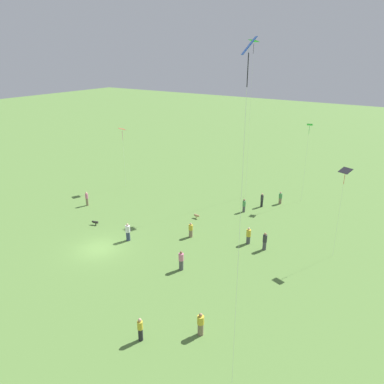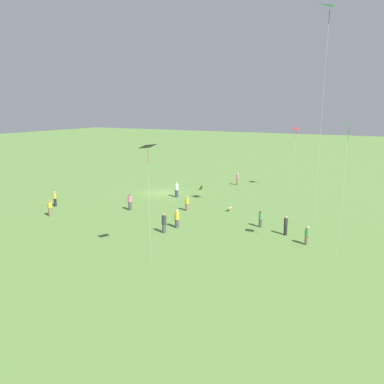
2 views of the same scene
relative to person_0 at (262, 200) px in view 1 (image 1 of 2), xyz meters
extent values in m
plane|color=#5B843D|center=(18.36, -8.92, -0.88)|extent=(240.00, 240.00, 0.00)
cylinder|color=#232328|center=(0.00, 0.00, -0.45)|extent=(0.42, 0.42, 0.85)
cylinder|color=#333338|center=(0.00, 0.00, 0.30)|extent=(0.49, 0.49, 0.66)
sphere|color=tan|center=(0.00, 0.00, 0.75)|extent=(0.24, 0.24, 0.24)
cylinder|color=#4C4C51|center=(9.42, 2.69, -0.48)|extent=(0.53, 0.53, 0.80)
cylinder|color=gold|center=(9.42, 2.69, 0.27)|extent=(0.63, 0.63, 0.70)
sphere|color=beige|center=(9.42, 2.69, 0.74)|extent=(0.24, 0.24, 0.24)
cylinder|color=#4C4C51|center=(16.97, -0.14, -0.41)|extent=(0.49, 0.49, 0.93)
cylinder|color=pink|center=(16.97, -0.14, 0.38)|extent=(0.57, 0.57, 0.65)
sphere|color=brown|center=(16.97, -0.14, 0.82)|extent=(0.24, 0.24, 0.24)
cylinder|color=#4C4C51|center=(2.63, -1.12, -0.50)|extent=(0.43, 0.43, 0.75)
cylinder|color=#4C9956|center=(2.63, -1.12, 0.19)|extent=(0.51, 0.51, 0.64)
sphere|color=brown|center=(2.63, -1.12, 0.63)|extent=(0.24, 0.24, 0.24)
cylinder|color=#333D5B|center=(15.53, -7.69, -0.41)|extent=(0.50, 0.50, 0.94)
cylinder|color=white|center=(15.53, -7.69, 0.41)|extent=(0.59, 0.59, 0.69)
sphere|color=beige|center=(15.53, -7.69, 0.87)|extent=(0.24, 0.24, 0.24)
cylinder|color=#847056|center=(-2.15, 1.54, -0.49)|extent=(0.51, 0.51, 0.77)
cylinder|color=#4C9956|center=(-2.15, 1.54, 0.18)|extent=(0.60, 0.60, 0.57)
sphere|color=tan|center=(-2.15, 1.54, 0.59)|extent=(0.24, 0.24, 0.24)
cylinder|color=#847056|center=(11.40, -2.85, -0.48)|extent=(0.49, 0.49, 0.80)
cylinder|color=gold|center=(11.40, -2.85, 0.20)|extent=(0.57, 0.57, 0.56)
sphere|color=tan|center=(11.40, -2.85, 0.59)|extent=(0.24, 0.24, 0.24)
cylinder|color=#847056|center=(22.80, 5.55, -0.43)|extent=(0.57, 0.57, 0.89)
cylinder|color=gold|center=(22.80, 5.55, 0.31)|extent=(0.67, 0.67, 0.60)
sphere|color=#A87A56|center=(22.80, 5.55, 0.73)|extent=(0.24, 0.24, 0.24)
cylinder|color=#232328|center=(25.44, 2.53, -0.42)|extent=(0.44, 0.44, 0.91)
cylinder|color=gold|center=(25.44, 2.53, 0.33)|extent=(0.52, 0.52, 0.60)
sphere|color=tan|center=(25.44, 2.53, 0.75)|extent=(0.24, 0.24, 0.24)
cylinder|color=#4C4C51|center=(9.67, 4.52, -0.46)|extent=(0.38, 0.38, 0.84)
cylinder|color=#333338|center=(9.67, 4.52, 0.32)|extent=(0.44, 0.44, 0.73)
sphere|color=#A87A56|center=(9.67, 4.52, 0.81)|extent=(0.24, 0.24, 0.24)
cylinder|color=#847056|center=(11.56, -18.16, -0.41)|extent=(0.40, 0.40, 0.94)
cylinder|color=pink|center=(11.56, -18.16, 0.36)|extent=(0.47, 0.47, 0.60)
sphere|color=beige|center=(11.56, -18.16, 0.78)|extent=(0.24, 0.24, 0.24)
cube|color=blue|center=(26.56, 9.86, 17.32)|extent=(0.95, 0.85, 0.64)
cylinder|color=black|center=(26.56, 9.86, 16.46)|extent=(0.04, 0.04, 1.23)
cylinder|color=silver|center=(26.56, 9.86, 8.22)|extent=(0.01, 0.01, 18.20)
cube|color=green|center=(-1.83, -3.08, 18.12)|extent=(1.20, 1.22, 0.27)
cylinder|color=black|center=(-1.83, -3.08, 17.29)|extent=(0.04, 0.04, 1.09)
cylinder|color=silver|center=(-1.83, -3.08, 8.62)|extent=(0.01, 0.01, 19.00)
cube|color=green|center=(-4.72, 3.42, 8.85)|extent=(0.75, 0.79, 0.32)
cylinder|color=green|center=(-4.72, 3.42, 8.17)|extent=(0.04, 0.04, 0.97)
cylinder|color=silver|center=(-4.72, 3.42, 3.98)|extent=(0.01, 0.01, 9.73)
cube|color=red|center=(3.83, -18.93, 7.29)|extent=(1.08, 1.09, 0.28)
cylinder|color=#E54C99|center=(3.83, -18.93, 6.40)|extent=(0.04, 0.04, 1.27)
cylinder|color=silver|center=(3.83, -18.93, 3.21)|extent=(0.01, 0.01, 8.17)
cube|color=black|center=(7.17, 10.33, 7.48)|extent=(1.15, 1.17, 0.32)
cylinder|color=red|center=(7.17, 10.33, 6.72)|extent=(0.04, 0.04, 0.96)
cylinder|color=silver|center=(7.17, 10.33, 3.30)|extent=(0.01, 0.01, 8.36)
cylinder|color=black|center=(14.85, -13.14, -0.56)|extent=(0.41, 0.60, 0.26)
sphere|color=black|center=(14.96, -13.47, -0.52)|extent=(0.23, 0.23, 0.23)
cylinder|color=black|center=(14.85, -13.14, -0.78)|extent=(0.11, 0.11, 0.19)
cylinder|color=tan|center=(7.24, -4.87, -0.54)|extent=(0.31, 0.53, 0.26)
sphere|color=tan|center=(7.28, -4.55, -0.50)|extent=(0.23, 0.23, 0.23)
cylinder|color=tan|center=(7.24, -4.87, -0.77)|extent=(0.12, 0.12, 0.21)
camera|label=1|loc=(40.00, 16.26, 17.18)|focal=35.00mm
camera|label=2|loc=(-7.43, 31.31, 10.07)|focal=35.00mm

